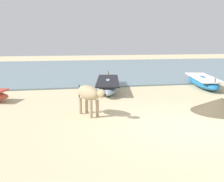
{
  "coord_description": "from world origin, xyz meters",
  "views": [
    {
      "loc": [
        -3.76,
        -7.04,
        2.46
      ],
      "look_at": [
        -1.6,
        3.05,
        0.6
      ],
      "focal_mm": 44.97,
      "sensor_mm": 36.0,
      "label": 1
    }
  ],
  "objects": [
    {
      "name": "debris_pile_0",
      "position": [
        2.01,
        1.53,
        0.24
      ],
      "size": [
        2.49,
        2.49,
        0.49
      ],
      "primitive_type": "cone",
      "rotation": [
        0.0,
        0.0,
        1.37
      ],
      "color": "brown",
      "rests_on": "ground"
    },
    {
      "name": "cow_adult_dun",
      "position": [
        -2.6,
        1.94,
        0.73
      ],
      "size": [
        0.94,
        1.5,
        1.02
      ],
      "rotation": [
        0.0,
        0.0,
        5.15
      ],
      "color": "tan",
      "rests_on": "ground"
    },
    {
      "name": "ground",
      "position": [
        0.0,
        0.0,
        0.0
      ],
      "size": [
        80.0,
        80.0,
        0.0
      ],
      "primitive_type": "plane",
      "color": "beige"
    },
    {
      "name": "fishing_boat_1",
      "position": [
        -1.05,
        6.6,
        0.29
      ],
      "size": [
        2.07,
        5.02,
        0.73
      ],
      "rotation": [
        0.0,
        0.0,
        1.36
      ],
      "color": "#8CA5B7",
      "rests_on": "ground"
    },
    {
      "name": "sea_water",
      "position": [
        0.0,
        17.32,
        0.04
      ],
      "size": [
        60.0,
        20.0,
        0.08
      ],
      "primitive_type": "cube",
      "color": "slate",
      "rests_on": "ground"
    },
    {
      "name": "fishing_boat_4",
      "position": [
        4.18,
        6.6,
        0.3
      ],
      "size": [
        2.3,
        4.78,
        0.74
      ],
      "rotation": [
        0.0,
        0.0,
        4.45
      ],
      "color": "#1E669E",
      "rests_on": "ground"
    }
  ]
}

